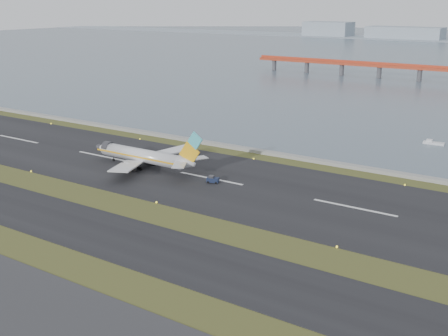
# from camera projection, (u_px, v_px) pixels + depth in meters

# --- Properties ---
(ground) EXTENTS (1000.00, 1000.00, 0.00)m
(ground) POSITION_uv_depth(u_px,v_px,m) (135.00, 213.00, 125.57)
(ground) COLOR #344819
(ground) RESTS_ON ground
(taxiway_strip) EXTENTS (1000.00, 18.00, 0.10)m
(taxiway_strip) POSITION_uv_depth(u_px,v_px,m) (96.00, 230.00, 115.96)
(taxiway_strip) COLOR black
(taxiway_strip) RESTS_ON ground
(runway_strip) EXTENTS (1000.00, 45.00, 0.10)m
(runway_strip) POSITION_uv_depth(u_px,v_px,m) (211.00, 179.00, 149.56)
(runway_strip) COLOR black
(runway_strip) RESTS_ON ground
(seawall) EXTENTS (1000.00, 2.50, 1.00)m
(seawall) POSITION_uv_depth(u_px,v_px,m) (266.00, 152.00, 173.43)
(seawall) COLOR gray
(seawall) RESTS_ON ground
(airliner) EXTENTS (38.52, 32.89, 12.80)m
(airliner) POSITION_uv_depth(u_px,v_px,m) (146.00, 156.00, 158.01)
(airliner) COLOR silver
(airliner) RESTS_ON ground
(pushback_tug) EXTENTS (3.46, 2.59, 1.97)m
(pushback_tug) POSITION_uv_depth(u_px,v_px,m) (213.00, 179.00, 145.83)
(pushback_tug) COLOR #151E3A
(pushback_tug) RESTS_ON ground
(workboat_near) EXTENTS (6.84, 2.62, 1.63)m
(workboat_near) POSITION_uv_depth(u_px,v_px,m) (433.00, 143.00, 184.86)
(workboat_near) COLOR silver
(workboat_near) RESTS_ON ground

